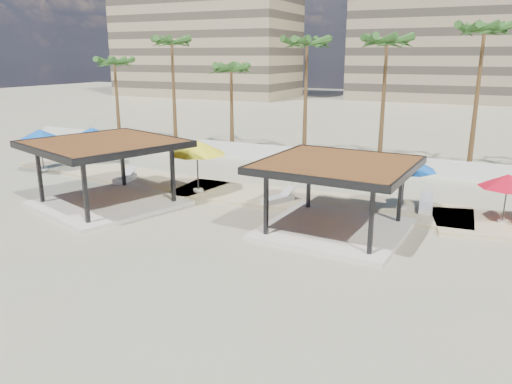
% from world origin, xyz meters
% --- Properties ---
extents(ground, '(200.00, 200.00, 0.00)m').
position_xyz_m(ground, '(0.00, 0.00, 0.00)').
color(ground, tan).
rests_on(ground, ground).
extents(promenade, '(44.45, 7.97, 0.24)m').
position_xyz_m(promenade, '(2.00, 7.67, 0.06)').
color(promenade, '#C6B284').
rests_on(promenade, ground).
extents(boundary_wall, '(56.00, 0.30, 1.20)m').
position_xyz_m(boundary_wall, '(0.00, 16.00, 0.60)').
color(boundary_wall, silver).
rests_on(boundary_wall, ground).
extents(building_west, '(34.00, 16.00, 32.40)m').
position_xyz_m(building_west, '(-42.00, 68.00, 15.27)').
color(building_west, '#937F60').
rests_on(building_west, ground).
extents(building_mid, '(38.00, 16.00, 30.40)m').
position_xyz_m(building_mid, '(4.00, 78.00, 14.27)').
color(building_mid, '#847259').
rests_on(building_mid, ground).
extents(pavilion_central, '(6.66, 6.66, 3.21)m').
position_xyz_m(pavilion_central, '(4.40, 3.27, 1.92)').
color(pavilion_central, beige).
rests_on(pavilion_central, ground).
extents(pavilion_west, '(8.53, 8.53, 3.44)m').
position_xyz_m(pavilion_west, '(-7.60, 1.93, 2.05)').
color(pavilion_west, beige).
rests_on(pavilion_west, ground).
extents(umbrella_a, '(3.22, 3.22, 2.56)m').
position_xyz_m(umbrella_a, '(-15.48, 9.20, 2.38)').
color(umbrella_a, beige).
rests_on(umbrella_a, promenade).
extents(umbrella_b, '(3.85, 3.85, 2.95)m').
position_xyz_m(umbrella_b, '(-4.45, 5.80, 2.71)').
color(umbrella_b, beige).
rests_on(umbrella_b, promenade).
extents(umbrella_c, '(2.59, 2.59, 2.29)m').
position_xyz_m(umbrella_c, '(11.19, 7.36, 2.15)').
color(umbrella_c, beige).
rests_on(umbrella_c, promenade).
extents(umbrella_d, '(3.45, 3.45, 2.76)m').
position_xyz_m(umbrella_d, '(6.59, 7.46, 2.55)').
color(umbrella_d, beige).
rests_on(umbrella_d, promenade).
extents(umbrella_f, '(4.07, 4.07, 2.78)m').
position_xyz_m(umbrella_f, '(-16.74, 5.80, 2.57)').
color(umbrella_f, beige).
rests_on(umbrella_f, promenade).
extents(lounger_a, '(1.07, 2.12, 0.77)m').
position_xyz_m(lounger_a, '(-9.77, 5.85, 0.36)').
color(lounger_a, white).
rests_on(lounger_a, promenade).
extents(lounger_b, '(1.37, 2.01, 0.73)m').
position_xyz_m(lounger_b, '(0.52, 5.84, 0.36)').
color(lounger_b, white).
rests_on(lounger_b, promenade).
extents(lounger_c, '(0.84, 1.97, 0.72)m').
position_xyz_m(lounger_c, '(7.69, 7.91, 0.35)').
color(lounger_c, white).
rests_on(lounger_c, promenade).
extents(palm_a, '(3.00, 3.00, 7.94)m').
position_xyz_m(palm_a, '(-21.00, 18.30, 6.85)').
color(palm_a, brown).
rests_on(palm_a, ground).
extents(palm_b, '(3.00, 3.00, 9.63)m').
position_xyz_m(palm_b, '(-15.00, 18.70, 8.44)').
color(palm_b, brown).
rests_on(palm_b, ground).
extents(palm_c, '(3.00, 3.00, 7.51)m').
position_xyz_m(palm_c, '(-9.00, 18.10, 6.44)').
color(palm_c, brown).
rests_on(palm_c, ground).
extents(palm_d, '(3.00, 3.00, 9.42)m').
position_xyz_m(palm_d, '(-3.00, 18.90, 8.25)').
color(palm_d, brown).
rests_on(palm_d, ground).
extents(palm_e, '(3.00, 3.00, 9.45)m').
position_xyz_m(palm_e, '(3.00, 18.40, 8.28)').
color(palm_e, brown).
rests_on(palm_e, ground).
extents(palm_f, '(3.00, 3.00, 10.10)m').
position_xyz_m(palm_f, '(9.00, 18.60, 8.89)').
color(palm_f, brown).
rests_on(palm_f, ground).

